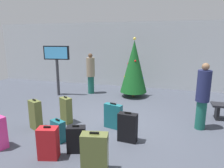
# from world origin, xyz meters

# --- Properties ---
(ground_plane) EXTENTS (16.00, 16.00, 0.00)m
(ground_plane) POSITION_xyz_m (0.00, 0.00, 0.00)
(ground_plane) COLOR #424754
(back_wall) EXTENTS (16.00, 0.20, 3.18)m
(back_wall) POSITION_xyz_m (0.00, 4.81, 1.59)
(back_wall) COLOR #B7BCC1
(back_wall) RESTS_ON ground_plane
(holiday_tree) EXTENTS (1.10, 1.10, 2.45)m
(holiday_tree) POSITION_xyz_m (0.07, 2.99, 1.27)
(holiday_tree) COLOR #4C3319
(holiday_tree) RESTS_ON ground_plane
(flight_info_kiosk) EXTENTS (1.10, 0.23, 2.10)m
(flight_info_kiosk) POSITION_xyz_m (-3.06, 2.28, 1.52)
(flight_info_kiosk) COLOR #333338
(flight_info_kiosk) RESTS_ON ground_plane
(traveller_0) EXTENTS (0.49, 0.49, 1.80)m
(traveller_0) POSITION_xyz_m (2.40, 0.41, 0.95)
(traveller_0) COLOR #19594C
(traveller_0) RESTS_ON ground_plane
(traveller_1) EXTENTS (0.50, 0.50, 1.77)m
(traveller_1) POSITION_xyz_m (-1.83, 2.98, 0.93)
(traveller_1) COLOR #19594C
(traveller_1) RESTS_ON ground_plane
(suitcase_0) EXTENTS (0.41, 0.32, 0.56)m
(suitcase_0) POSITION_xyz_m (-0.94, -1.30, 0.26)
(suitcase_0) COLOR #19606B
(suitcase_0) RESTS_ON ground_plane
(suitcase_1) EXTENTS (0.47, 0.25, 0.74)m
(suitcase_1) POSITION_xyz_m (0.65, -0.83, 0.35)
(suitcase_1) COLOR black
(suitcase_1) RESTS_ON ground_plane
(suitcase_2) EXTENTS (0.44, 0.33, 0.62)m
(suitcase_2) POSITION_xyz_m (-0.31, -1.60, 0.29)
(suitcase_2) COLOR black
(suitcase_2) RESTS_ON ground_plane
(suitcase_3) EXTENTS (0.53, 0.29, 0.72)m
(suitcase_3) POSITION_xyz_m (0.12, -0.22, 0.34)
(suitcase_3) COLOR #19606B
(suitcase_3) RESTS_ON ground_plane
(suitcase_5) EXTENTS (0.42, 0.34, 0.84)m
(suitcase_5) POSITION_xyz_m (-1.87, -0.87, 0.40)
(suitcase_5) COLOR #59602D
(suitcase_5) RESTS_ON ground_plane
(suitcase_6) EXTENTS (0.41, 0.35, 0.79)m
(suitcase_6) POSITION_xyz_m (-1.29, -0.26, 0.38)
(suitcase_6) COLOR #59602D
(suitcase_6) RESTS_ON ground_plane
(suitcase_7) EXTENTS (0.45, 0.35, 0.70)m
(suitcase_7) POSITION_xyz_m (-0.75, -1.98, 0.33)
(suitcase_7) COLOR #B2191E
(suitcase_7) RESTS_ON ground_plane
(suitcase_8) EXTENTS (0.53, 0.34, 0.79)m
(suitcase_8) POSITION_xyz_m (0.32, -2.12, 0.38)
(suitcase_8) COLOR #59602D
(suitcase_8) RESTS_ON ground_plane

